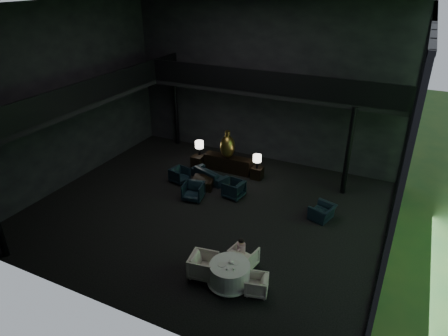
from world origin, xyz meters
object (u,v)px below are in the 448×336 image
at_px(bronze_urn, 227,146).
at_px(side_table_right, 257,173).
at_px(table_lamp_left, 199,145).
at_px(dining_chair_east, 256,285).
at_px(lounge_armchair_west, 180,174).
at_px(table_lamp_right, 257,159).
at_px(coffee_table, 203,183).
at_px(dining_chair_west, 203,264).
at_px(side_table_left, 198,161).
at_px(window_armchair, 322,211).
at_px(dining_chair_north, 244,256).
at_px(lounge_armchair_east, 234,188).
at_px(dining_table, 230,275).
at_px(lounge_armchair_south, 193,190).
at_px(child, 241,246).
at_px(sofa, 210,173).
at_px(console, 228,164).

bearing_deg(bronze_urn, side_table_right, -1.46).
bearing_deg(table_lamp_left, dining_chair_east, -50.29).
distance_m(bronze_urn, lounge_armchair_west, 2.70).
height_order(table_lamp_left, table_lamp_right, table_lamp_left).
xyz_separation_m(coffee_table, dining_chair_west, (2.89, -5.26, 0.27)).
bearing_deg(lounge_armchair_west, bronze_urn, -26.66).
bearing_deg(side_table_right, side_table_left, -177.72).
distance_m(side_table_right, window_armchair, 4.23).
xyz_separation_m(dining_chair_north, dining_chair_west, (-0.99, -0.99, 0.04)).
bearing_deg(lounge_armchair_east, dining_chair_north, 36.43).
bearing_deg(dining_table, lounge_armchair_south, 131.99).
height_order(table_lamp_left, child, table_lamp_left).
xyz_separation_m(sofa, coffee_table, (0.05, -0.80, -0.15)).
height_order(sofa, coffee_table, sofa).
height_order(lounge_armchair_south, window_armchair, lounge_armchair_south).
relative_size(console, child, 3.99).
relative_size(lounge_armchair_west, dining_table, 0.53).
distance_m(bronze_urn, table_lamp_right, 1.63).
relative_size(table_lamp_right, lounge_armchair_east, 0.73).
bearing_deg(sofa, console, -87.11).
height_order(side_table_left, child, child).
bearing_deg(side_table_left, table_lamp_right, 1.15).
relative_size(dining_chair_north, dining_chair_west, 0.91).
xyz_separation_m(lounge_armchair_east, lounge_armchair_south, (-1.50, -0.96, 0.01)).
xyz_separation_m(table_lamp_right, dining_table, (1.89, -7.06, -0.73)).
bearing_deg(lounge_armchair_west, lounge_armchair_south, -117.18).
height_order(bronze_urn, side_table_right, bronze_urn).
bearing_deg(dining_chair_east, dining_table, -105.13).
relative_size(bronze_urn, dining_chair_west, 1.41).
distance_m(bronze_urn, dining_chair_north, 7.22).
bearing_deg(side_table_left, dining_chair_east, -49.41).
bearing_deg(sofa, window_armchair, -170.16).
distance_m(sofa, lounge_armchair_east, 1.98).
bearing_deg(lounge_armchair_south, sofa, 85.38).
bearing_deg(sofa, table_lamp_right, -132.11).
relative_size(console, sofa, 1.30).
bearing_deg(lounge_armchair_west, sofa, -43.03).
bearing_deg(table_lamp_left, dining_table, -54.82).
height_order(bronze_urn, coffee_table, bronze_urn).
height_order(side_table_left, window_armchair, window_armchair).
distance_m(bronze_urn, coffee_table, 2.28).
bearing_deg(dining_chair_north, window_armchair, -102.43).
xyz_separation_m(side_table_right, dining_chair_east, (2.81, -7.14, 0.03)).
height_order(sofa, dining_chair_west, dining_chair_west).
height_order(lounge_armchair_south, dining_chair_east, lounge_armchair_south).
relative_size(coffee_table, dining_chair_west, 1.00).
height_order(lounge_armchair_south, dining_chair_west, dining_chair_west).
xyz_separation_m(table_lamp_right, lounge_armchair_east, (-0.28, -2.03, -0.59)).
xyz_separation_m(coffee_table, dining_chair_east, (4.74, -5.24, 0.10)).
relative_size(table_lamp_right, dining_table, 0.46).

